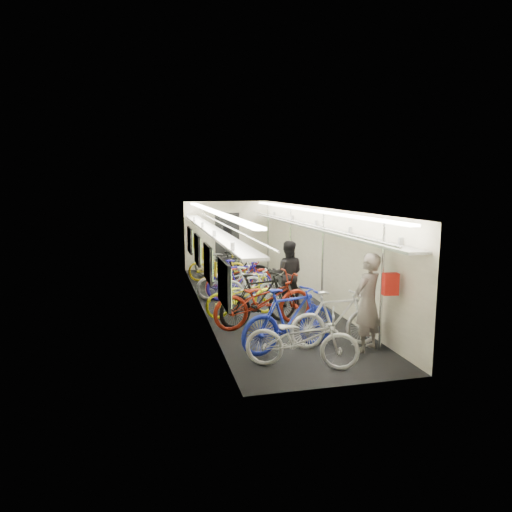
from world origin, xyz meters
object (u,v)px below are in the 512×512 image
backpack (390,284)px  bicycle_0 (302,339)px  passenger_near (367,302)px  passenger_mid (288,274)px  bicycle_1 (290,319)px

backpack → bicycle_0: bearing=-168.3°
bicycle_0 → backpack: bearing=-62.7°
bicycle_0 → passenger_near: 1.53m
passenger_near → passenger_mid: 3.31m
passenger_near → backpack: (0.23, -0.35, 0.40)m
bicycle_0 → bicycle_1: 0.80m
bicycle_1 → backpack: 1.85m
bicycle_0 → passenger_mid: size_ratio=1.14×
bicycle_1 → passenger_near: (1.35, -0.30, 0.30)m
passenger_near → backpack: 0.58m
bicycle_0 → passenger_near: (1.39, 0.49, 0.40)m
bicycle_0 → backpack: (1.63, 0.14, 0.80)m
passenger_near → backpack: bearing=93.1°
bicycle_1 → passenger_near: passenger_near is taller
bicycle_0 → passenger_near: passenger_near is taller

